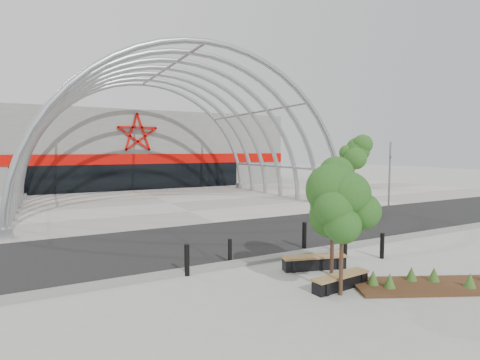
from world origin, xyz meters
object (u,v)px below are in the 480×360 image
street_tree_0 (342,205)px  street_tree_1 (333,197)px  signal_pole (390,173)px  bench_1 (314,263)px  bench_0 (341,282)px  bollard_2 (345,242)px

street_tree_0 → street_tree_1: size_ratio=0.99×
signal_pole → bench_1: (-13.62, -8.67, -2.17)m
bench_0 → bollard_2: (2.44, 2.43, 0.36)m
bench_0 → bench_1: bearing=75.5°
bench_1 → street_tree_0: bearing=-110.3°
signal_pole → bench_1: 16.29m
street_tree_1 → bench_1: size_ratio=1.56×
street_tree_0 → bollard_2: 4.39m
bench_1 → bollard_2: (1.98, 0.65, 0.34)m
street_tree_0 → street_tree_1: (0.91, 1.41, 0.01)m
bench_0 → bollard_2: 3.46m
bench_0 → bench_1: 1.83m
street_tree_0 → street_tree_1: bearing=57.0°
signal_pole → bench_0: 17.66m
signal_pole → bench_0: bearing=-143.5°
signal_pole → bench_0: signal_pole is taller
bench_0 → bollard_2: size_ratio=1.81×
signal_pole → street_tree_0: signal_pole is taller
bollard_2 → street_tree_0: bearing=-134.8°
bollard_2 → bench_0: bearing=-135.2°
street_tree_1 → bollard_2: (1.86, 1.38, -1.98)m
street_tree_1 → bench_0: street_tree_1 is taller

